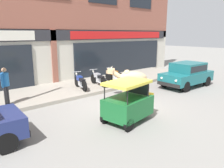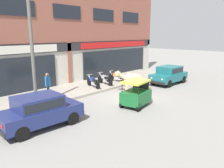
{
  "view_description": "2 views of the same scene",
  "coord_description": "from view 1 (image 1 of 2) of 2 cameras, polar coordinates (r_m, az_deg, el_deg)",
  "views": [
    {
      "loc": [
        -6.21,
        -6.61,
        3.15
      ],
      "look_at": [
        0.51,
        1.0,
        0.8
      ],
      "focal_mm": 35.0,
      "sensor_mm": 36.0,
      "label": 1
    },
    {
      "loc": [
        -10.48,
        -8.35,
        4.04
      ],
      "look_at": [
        -0.23,
        1.0,
        0.85
      ],
      "focal_mm": 35.0,
      "sensor_mm": 36.0,
      "label": 2
    }
  ],
  "objects": [
    {
      "name": "ground_plane",
      "position": [
        9.6,
        1.66,
        -6.14
      ],
      "size": [
        90.0,
        90.0,
        0.0
      ],
      "primitive_type": "plane",
      "color": "gray"
    },
    {
      "name": "sidewalk",
      "position": [
        12.67,
        -10.77,
        -1.2
      ],
      "size": [
        19.0,
        3.59,
        0.17
      ],
      "primitive_type": "cube",
      "color": "gray",
      "rests_on": "ground"
    },
    {
      "name": "shop_building",
      "position": [
        14.16,
        -16.07,
        18.04
      ],
      "size": [
        23.0,
        1.4,
        9.43
      ],
      "color": "#8E5142",
      "rests_on": "ground"
    },
    {
      "name": "cow",
      "position": [
        10.97,
        4.88,
        1.7
      ],
      "size": [
        1.78,
        1.56,
        1.61
      ],
      "color": "tan",
      "rests_on": "ground"
    },
    {
      "name": "car_1",
      "position": [
        13.92,
        19.02,
        2.64
      ],
      "size": [
        3.67,
        1.74,
        1.46
      ],
      "color": "black",
      "rests_on": "ground"
    },
    {
      "name": "auto_rickshaw",
      "position": [
        7.99,
        4.49,
        -5.18
      ],
      "size": [
        2.08,
        1.4,
        1.52
      ],
      "color": "black",
      "rests_on": "ground"
    },
    {
      "name": "motorcycle_0",
      "position": [
        12.11,
        -8.26,
        0.53
      ],
      "size": [
        0.69,
        1.78,
        0.88
      ],
      "color": "black",
      "rests_on": "sidewalk"
    },
    {
      "name": "motorcycle_1",
      "position": [
        12.84,
        -3.57,
        1.36
      ],
      "size": [
        0.58,
        1.8,
        0.88
      ],
      "color": "black",
      "rests_on": "sidewalk"
    },
    {
      "name": "motorcycle_2",
      "position": [
        13.67,
        1.1,
        2.1
      ],
      "size": [
        0.52,
        1.81,
        0.88
      ],
      "color": "black",
      "rests_on": "sidewalk"
    },
    {
      "name": "pedestrian",
      "position": [
        10.24,
        -26.13,
        0.45
      ],
      "size": [
        0.38,
        0.38,
        1.6
      ],
      "color": "#2D2D33",
      "rests_on": "sidewalk"
    }
  ]
}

